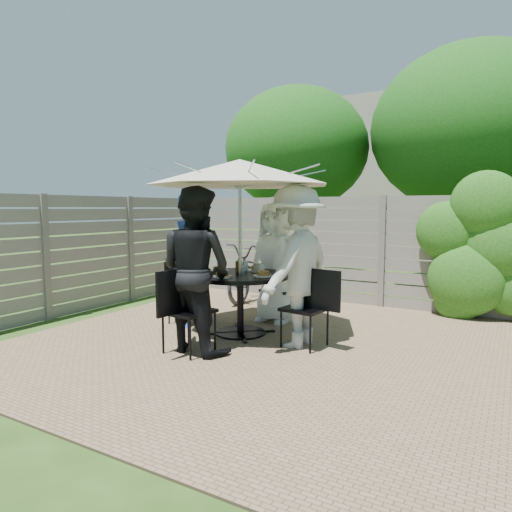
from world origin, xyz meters
The scene contains 21 objects.
backyard_envelope centered at (0.09, 10.29, 2.61)m, with size 60.00×60.00×5.00m.
patio_table centered at (-1.14, 0.43, 0.56)m, with size 1.33×1.33×0.80m.
umbrella centered at (-1.14, 0.43, 2.09)m, with size 2.53×2.53×2.25m.
chair_back centered at (-1.05, 1.39, 0.28)m, with size 0.49×0.69×0.92m.
person_back centered at (-1.06, 1.26, 0.86)m, with size 0.85×0.55×1.73m, color white.
chair_left centered at (-2.10, 0.52, 0.26)m, with size 0.64×0.44×0.87m.
person_left centered at (-1.97, 0.51, 0.92)m, with size 0.67×0.44×1.85m, color #2849B1.
chair_front centered at (-1.23, -0.53, 0.30)m, with size 0.51×0.73×0.99m.
person_front centered at (-1.22, -0.40, 0.94)m, with size 0.92×0.72×1.89m, color black.
chair_right centered at (-0.18, 0.34, 0.29)m, with size 0.71×0.52×0.95m.
person_right centered at (-0.32, 0.35, 0.96)m, with size 1.24×0.71×1.91m, color beige.
plate_back centered at (-1.11, 0.79, 0.83)m, with size 0.26×0.26×0.06m.
plate_left centered at (-1.50, 0.46, 0.83)m, with size 0.26×0.26×0.06m.
plate_front centered at (-1.18, 0.07, 0.83)m, with size 0.26×0.26×0.06m.
plate_right centered at (-0.78, 0.40, 0.83)m, with size 0.26×0.26×0.06m.
glass_back centered at (-1.22, 0.70, 0.87)m, with size 0.07×0.07×0.14m, color silver.
glass_left centered at (-1.41, 0.35, 0.87)m, with size 0.07×0.07×0.14m, color silver.
glass_right centered at (-0.87, 0.51, 0.87)m, with size 0.07×0.07×0.14m, color silver.
syrup_jug centered at (-1.20, 0.48, 0.88)m, with size 0.09×0.09×0.16m, color #59280C.
coffee_cup centered at (-1.02, 0.64, 0.86)m, with size 0.08×0.08×0.12m, color #C6B293.
bicycle centered at (-2.11, 2.60, 0.52)m, with size 0.69×1.98×1.04m, color #333338.
Camera 1 is at (1.93, -4.49, 1.64)m, focal length 32.00 mm.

